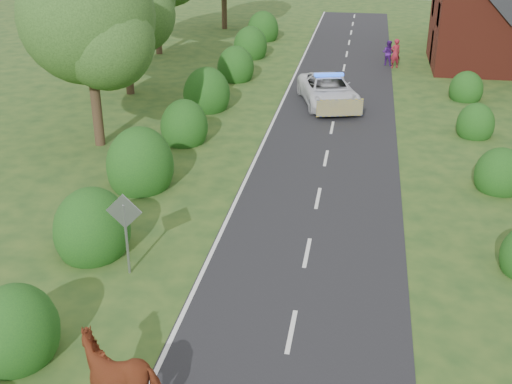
% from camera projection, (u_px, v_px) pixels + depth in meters
% --- Properties ---
extents(ground, '(120.00, 120.00, 0.00)m').
position_uv_depth(ground, '(291.00, 332.00, 16.17)').
color(ground, '#22431B').
extents(road, '(6.00, 70.00, 0.02)m').
position_uv_depth(road, '(331.00, 135.00, 29.59)').
color(road, black).
rests_on(road, ground).
extents(road_markings, '(4.96, 70.00, 0.01)m').
position_uv_depth(road_markings, '(291.00, 148.00, 27.98)').
color(road_markings, white).
rests_on(road_markings, road).
extents(hedgerow_left, '(2.75, 50.41, 3.00)m').
position_uv_depth(hedgerow_left, '(173.00, 135.00, 27.33)').
color(hedgerow_left, '#194617').
rests_on(hedgerow_left, ground).
extents(hedgerow_right, '(2.10, 45.78, 2.10)m').
position_uv_depth(hedgerow_right, '(495.00, 164.00, 24.95)').
color(hedgerow_right, '#194617').
rests_on(hedgerow_right, ground).
extents(tree_left_a, '(5.74, 5.60, 8.38)m').
position_uv_depth(tree_left_a, '(92.00, 23.00, 26.06)').
color(tree_left_a, '#332316').
rests_on(tree_left_a, ground).
extents(tree_left_b, '(5.74, 5.60, 8.07)m').
position_uv_depth(tree_left_b, '(126.00, 1.00, 33.58)').
color(tree_left_b, '#332316').
rests_on(tree_left_b, ground).
extents(road_sign, '(1.06, 0.08, 2.53)m').
position_uv_depth(road_sign, '(125.00, 222.00, 18.04)').
color(road_sign, gray).
rests_on(road_sign, ground).
extents(house, '(8.00, 7.40, 9.17)m').
position_uv_depth(house, '(502.00, 7.00, 39.96)').
color(house, maroon).
rests_on(house, ground).
extents(cow, '(2.27, 1.32, 1.56)m').
position_uv_depth(cow, '(124.00, 377.00, 13.49)').
color(cow, brown).
rests_on(cow, ground).
extents(police_van, '(3.94, 6.02, 1.68)m').
position_uv_depth(police_van, '(328.00, 91.00, 33.59)').
color(police_van, white).
rests_on(police_van, ground).
extents(pedestrian_red, '(0.81, 0.71, 1.85)m').
position_uv_depth(pedestrian_red, '(395.00, 53.00, 40.90)').
color(pedestrian_red, maroon).
rests_on(pedestrian_red, ground).
extents(pedestrian_purple, '(0.96, 0.86, 1.61)m').
position_uv_depth(pedestrian_purple, '(388.00, 53.00, 41.57)').
color(pedestrian_purple, '#481879').
rests_on(pedestrian_purple, ground).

